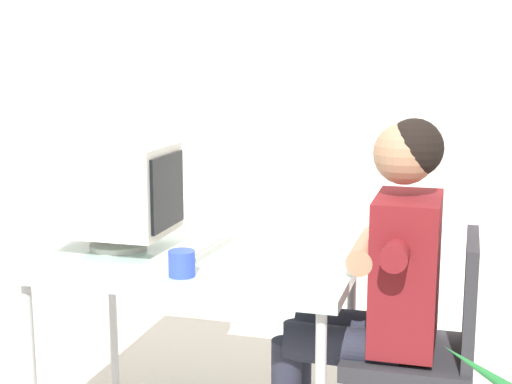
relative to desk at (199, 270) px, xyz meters
name	(u,v)px	position (x,y,z in m)	size (l,w,h in m)	color
wall_back	(345,49)	(0.30, 1.40, 0.81)	(8.00, 0.10, 3.00)	silver
desk	(199,270)	(0.00, 0.00, 0.00)	(1.17, 0.76, 0.74)	#B7B7BC
crt_monitor	(117,190)	(-0.33, 0.01, 0.28)	(0.41, 0.34, 0.40)	silver
keyboard	(192,250)	(-0.03, 0.02, 0.07)	(0.17, 0.48, 0.03)	silver
office_chair	(429,341)	(0.84, 0.05, -0.21)	(0.44, 0.44, 0.87)	#4C4C51
person_seated	(377,279)	(0.65, 0.05, 0.01)	(0.70, 0.57, 1.27)	maroon
desk_mug	(182,263)	(0.04, -0.25, 0.10)	(0.09, 0.10, 0.09)	blue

